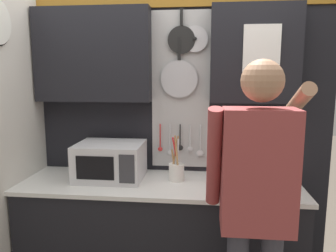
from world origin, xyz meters
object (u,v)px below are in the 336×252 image
(microwave, at_px, (110,161))
(person, at_px, (257,194))
(utensil_crock, at_px, (176,169))
(knife_block, at_px, (237,170))

(microwave, xyz_separation_m, person, (0.99, -0.63, 0.02))
(microwave, distance_m, utensil_crock, 0.50)
(utensil_crock, relative_size, person, 0.19)
(person, bearing_deg, microwave, 147.60)
(knife_block, distance_m, utensil_crock, 0.44)
(microwave, bearing_deg, utensil_crock, 0.12)
(microwave, relative_size, knife_block, 1.88)
(utensil_crock, bearing_deg, person, -52.32)
(utensil_crock, xyz_separation_m, person, (0.48, -0.63, 0.07))
(knife_block, xyz_separation_m, utensil_crock, (-0.44, 0.00, -0.01))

